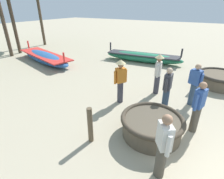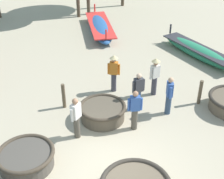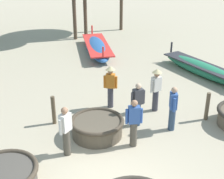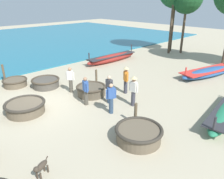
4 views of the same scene
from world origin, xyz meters
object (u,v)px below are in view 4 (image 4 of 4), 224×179
Objects in this scene: coracle_beside_post at (15,82)px; fisherman_hauling at (86,90)px; coracle_far_left at (91,90)px; mooring_post_mid_beach at (4,74)px; long_boat_red_hull at (112,58)px; fisherman_standing_left at (126,78)px; coracle_far_right at (25,107)px; mooring_post_shoreline at (136,114)px; fisherman_standing_right at (109,89)px; coracle_nearest at (46,82)px; long_boat_green_hull at (209,72)px; fisherman_crouching at (70,79)px; dog at (41,167)px; mooring_post_inland at (96,77)px; fisherman_with_hat at (111,98)px; fisherman_by_coracle at (134,89)px; coracle_tilted at (139,134)px.

coracle_beside_post is 5.68m from fisherman_hauling.
coracle_far_left is 6.39m from mooring_post_mid_beach.
long_boat_red_hull is 3.42× the size of fisherman_standing_left.
mooring_post_mid_beach is at bearing 170.31° from coracle_far_right.
coracle_beside_post is at bearing -167.14° from mooring_post_shoreline.
fisherman_standing_right is (0.28, -1.63, -0.12)m from fisherman_standing_left.
long_boat_red_hull is (-4.48, 6.15, 0.03)m from coracle_far_left.
coracle_beside_post is 0.88× the size of coracle_far_left.
mooring_post_mid_beach is at bearing -148.85° from coracle_nearest.
long_boat_green_hull is 7.08m from fisherman_standing_left.
mooring_post_mid_beach is (-1.09, -0.25, 0.38)m from coracle_beside_post.
fisherman_hauling reaches higher than coracle_nearest.
fisherman_crouching is at bearing 168.24° from fisherman_hauling.
dog is at bearing -53.73° from long_boat_red_hull.
mooring_post_mid_beach reaches higher than long_boat_green_hull.
fisherman_crouching and fisherman_standing_right have the same top height.
mooring_post_shoreline is at bearing 12.86° from coracle_beside_post.
fisherman_crouching is 1.51× the size of mooring_post_inland.
fisherman_standing_right is (6.12, 2.64, 0.57)m from coracle_beside_post.
fisherman_with_hat is at bearing 10.44° from fisherman_hauling.
fisherman_hauling is at bearing -137.09° from fisherman_by_coracle.
coracle_far_right is at bearing -99.35° from coracle_far_left.
fisherman_hauling is at bearing 16.49° from coracle_beside_post.
fisherman_standing_right reaches higher than coracle_far_right.
coracle_nearest is at bearing -164.19° from fisherman_standing_right.
mooring_post_inland is (1.99, 2.59, 0.21)m from coracle_nearest.
long_boat_red_hull reaches higher than mooring_post_inland.
coracle_tilted is 1.09× the size of coracle_far_left.
fisherman_standing_left is at bearing 36.15° from coracle_beside_post.
fisherman_with_hat is 1.55m from mooring_post_shoreline.
coracle_tilted is at bearing -25.42° from fisherman_standing_right.
coracle_beside_post is 7.30m from fisherman_with_hat.
fisherman_standing_left reaches higher than mooring_post_shoreline.
coracle_nearest is 1.13× the size of fisherman_standing_right.
coracle_far_right reaches higher than coracle_nearest.
long_boat_red_hull is at bearing 142.58° from fisherman_by_coracle.
coracle_tilted is 0.35× the size of long_boat_green_hull.
mooring_post_shoreline is (3.92, -0.66, 0.20)m from coracle_far_left.
long_boat_red_hull is at bearing 126.27° from dog.
mooring_post_shoreline is (0.04, 4.59, 0.15)m from dog.
coracle_beside_post is at bearing -155.46° from fisherman_by_coracle.
fisherman_standing_right is 2.54m from mooring_post_shoreline.
coracle_far_left is (4.62, 2.61, 0.06)m from coracle_beside_post.
fisherman_with_hat reaches higher than mooring_post_inland.
fisherman_standing_left is 2.36m from mooring_post_inland.
fisherman_standing_left is 1.60× the size of mooring_post_shoreline.
fisherman_crouching is 1.00× the size of fisherman_standing_right.
fisherman_standing_right is at bearing 1.34° from coracle_far_left.
coracle_tilted is 6.13m from fisherman_crouching.
mooring_post_shoreline is (2.70, -2.32, -0.43)m from fisherman_standing_left.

